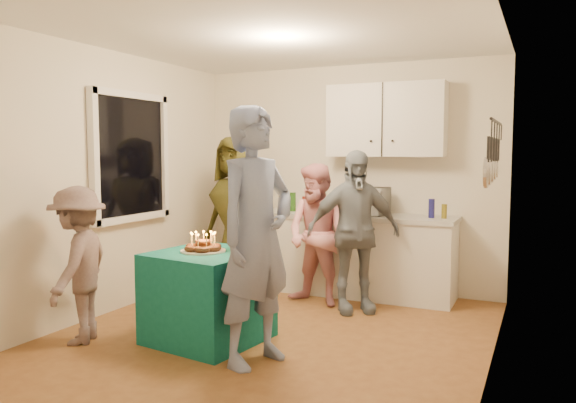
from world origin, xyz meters
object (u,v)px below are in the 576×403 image
at_px(woman_back_center, 318,235).
at_px(man_birthday, 256,236).
at_px(woman_back_right, 354,231).
at_px(party_table, 208,296).
at_px(microwave, 363,201).
at_px(woman_back_left, 237,215).
at_px(punch_jar, 244,230).
at_px(child_near_left, 78,265).
at_px(counter, 354,256).

bearing_deg(woman_back_center, man_birthday, -72.57).
bearing_deg(woman_back_right, party_table, -157.00).
height_order(microwave, woman_back_right, woman_back_right).
bearing_deg(woman_back_left, microwave, 35.22).
distance_m(punch_jar, woman_back_right, 1.29).
xyz_separation_m(man_birthday, woman_back_left, (-1.21, 1.82, -0.08)).
bearing_deg(child_near_left, microwave, 123.44).
bearing_deg(child_near_left, party_table, 94.50).
relative_size(man_birthday, woman_back_right, 1.20).
relative_size(party_table, woman_back_center, 0.57).
bearing_deg(child_near_left, woman_back_center, 121.76).
bearing_deg(woman_back_left, woman_back_center, 9.94).
bearing_deg(punch_jar, counter, 76.74).
xyz_separation_m(woman_back_left, woman_back_right, (1.44, -0.19, -0.08)).
xyz_separation_m(party_table, man_birthday, (0.61, -0.28, 0.59)).
relative_size(man_birthday, child_near_left, 1.47).
bearing_deg(man_birthday, woman_back_center, 23.14).
bearing_deg(woman_back_left, counter, 36.61).
xyz_separation_m(punch_jar, child_near_left, (-1.18, -0.72, -0.27)).
relative_size(microwave, child_near_left, 0.41).
bearing_deg(man_birthday, party_table, 82.40).
height_order(woman_back_right, child_near_left, woman_back_right).
distance_m(man_birthday, woman_back_left, 2.18).
height_order(counter, man_birthday, man_birthday).
xyz_separation_m(woman_back_center, woman_back_right, (0.42, -0.09, 0.07)).
distance_m(punch_jar, woman_back_left, 1.54).
relative_size(punch_jar, woman_back_left, 0.19).
height_order(microwave, punch_jar, microwave).
bearing_deg(microwave, punch_jar, -104.94).
xyz_separation_m(punch_jar, man_birthday, (0.39, -0.51, 0.04)).
distance_m(counter, woman_back_center, 0.69).
distance_m(counter, punch_jar, 1.90).
relative_size(man_birthday, woman_back_center, 1.31).
bearing_deg(man_birthday, child_near_left, 114.65).
distance_m(punch_jar, woman_back_center, 1.24).
bearing_deg(party_table, man_birthday, -24.61).
xyz_separation_m(punch_jar, woman_back_right, (0.63, 1.12, -0.12)).
height_order(man_birthday, woman_back_right, man_birthday).
relative_size(counter, microwave, 4.08).
distance_m(party_table, woman_back_right, 1.65).
xyz_separation_m(counter, woman_back_center, (-0.21, -0.58, 0.31)).
relative_size(counter, child_near_left, 1.67).
height_order(microwave, woman_back_left, woman_back_left).
height_order(party_table, man_birthday, man_birthday).
xyz_separation_m(woman_back_right, child_near_left, (-1.81, -1.84, -0.15)).
xyz_separation_m(woman_back_left, child_near_left, (-0.37, -2.03, -0.23)).
bearing_deg(woman_back_center, woman_back_left, -174.15).
bearing_deg(microwave, party_table, -108.77).
height_order(punch_jar, man_birthday, man_birthday).
height_order(counter, woman_back_left, woman_back_left).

